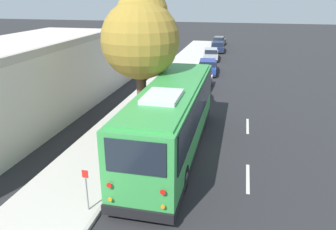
{
  "coord_description": "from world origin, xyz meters",
  "views": [
    {
      "loc": [
        -14.44,
        -2.43,
        7.3
      ],
      "look_at": [
        1.4,
        1.16,
        1.3
      ],
      "focal_mm": 35.0,
      "sensor_mm": 36.0,
      "label": 1
    }
  ],
  "objects_px": {
    "parked_sedan_white": "(199,83)",
    "shuttle_bus": "(172,116)",
    "sign_post_far": "(109,163)",
    "street_tree": "(141,35)",
    "parked_sedan_navy": "(218,47)",
    "sign_post_near": "(87,190)",
    "parked_sedan_silver": "(211,54)",
    "parked_sedan_blue": "(207,67)",
    "parked_sedan_gray": "(219,41)"
  },
  "relations": [
    {
      "from": "sign_post_far",
      "to": "street_tree",
      "type": "bearing_deg",
      "value": 3.84
    },
    {
      "from": "parked_sedan_white",
      "to": "sign_post_far",
      "type": "height_order",
      "value": "sign_post_far"
    },
    {
      "from": "parked_sedan_navy",
      "to": "parked_sedan_gray",
      "type": "distance_m",
      "value": 5.86
    },
    {
      "from": "parked_sedan_white",
      "to": "shuttle_bus",
      "type": "bearing_deg",
      "value": -177.67
    },
    {
      "from": "sign_post_near",
      "to": "street_tree",
      "type": "bearing_deg",
      "value": 2.89
    },
    {
      "from": "sign_post_far",
      "to": "parked_sedan_silver",
      "type": "bearing_deg",
      "value": -2.57
    },
    {
      "from": "parked_sedan_white",
      "to": "parked_sedan_silver",
      "type": "xyz_separation_m",
      "value": [
        13.46,
        0.37,
        0.02
      ]
    },
    {
      "from": "shuttle_bus",
      "to": "parked_sedan_navy",
      "type": "height_order",
      "value": "shuttle_bus"
    },
    {
      "from": "parked_sedan_gray",
      "to": "street_tree",
      "type": "distance_m",
      "value": 34.49
    },
    {
      "from": "shuttle_bus",
      "to": "parked_sedan_white",
      "type": "relative_size",
      "value": 2.41
    },
    {
      "from": "parked_sedan_gray",
      "to": "street_tree",
      "type": "bearing_deg",
      "value": -178.92
    },
    {
      "from": "parked_sedan_navy",
      "to": "sign_post_far",
      "type": "relative_size",
      "value": 2.86
    },
    {
      "from": "parked_sedan_navy",
      "to": "parked_sedan_blue",
      "type": "bearing_deg",
      "value": 176.14
    },
    {
      "from": "parked_sedan_white",
      "to": "sign_post_near",
      "type": "height_order",
      "value": "sign_post_near"
    },
    {
      "from": "parked_sedan_blue",
      "to": "parked_sedan_silver",
      "type": "height_order",
      "value": "parked_sedan_silver"
    },
    {
      "from": "parked_sedan_navy",
      "to": "sign_post_near",
      "type": "bearing_deg",
      "value": 173.28
    },
    {
      "from": "shuttle_bus",
      "to": "sign_post_far",
      "type": "distance_m",
      "value": 3.94
    },
    {
      "from": "parked_sedan_silver",
      "to": "parked_sedan_navy",
      "type": "height_order",
      "value": "parked_sedan_silver"
    },
    {
      "from": "street_tree",
      "to": "sign_post_near",
      "type": "height_order",
      "value": "street_tree"
    },
    {
      "from": "parked_sedan_navy",
      "to": "parked_sedan_silver",
      "type": "bearing_deg",
      "value": 173.08
    },
    {
      "from": "parked_sedan_silver",
      "to": "sign_post_far",
      "type": "xyz_separation_m",
      "value": [
        -28.22,
        1.27,
        0.35
      ]
    },
    {
      "from": "parked_sedan_silver",
      "to": "sign_post_far",
      "type": "height_order",
      "value": "sign_post_far"
    },
    {
      "from": "sign_post_far",
      "to": "sign_post_near",
      "type": "bearing_deg",
      "value": 180.0
    },
    {
      "from": "shuttle_bus",
      "to": "sign_post_near",
      "type": "height_order",
      "value": "shuttle_bus"
    },
    {
      "from": "parked_sedan_white",
      "to": "parked_sedan_blue",
      "type": "relative_size",
      "value": 0.99
    },
    {
      "from": "street_tree",
      "to": "sign_post_near",
      "type": "xyz_separation_m",
      "value": [
        -8.0,
        -0.4,
        -4.34
      ]
    },
    {
      "from": "parked_sedan_white",
      "to": "parked_sedan_blue",
      "type": "distance_m",
      "value": 6.27
    },
    {
      "from": "parked_sedan_silver",
      "to": "sign_post_far",
      "type": "distance_m",
      "value": 28.25
    },
    {
      "from": "parked_sedan_navy",
      "to": "street_tree",
      "type": "height_order",
      "value": "street_tree"
    },
    {
      "from": "parked_sedan_blue",
      "to": "street_tree",
      "type": "bearing_deg",
      "value": 167.94
    },
    {
      "from": "sign_post_near",
      "to": "parked_sedan_white",
      "type": "bearing_deg",
      "value": -5.58
    },
    {
      "from": "parked_sedan_gray",
      "to": "street_tree",
      "type": "relative_size",
      "value": 0.61
    },
    {
      "from": "shuttle_bus",
      "to": "parked_sedan_silver",
      "type": "distance_m",
      "value": 24.94
    },
    {
      "from": "shuttle_bus",
      "to": "sign_post_far",
      "type": "bearing_deg",
      "value": 150.2
    },
    {
      "from": "parked_sedan_white",
      "to": "sign_post_near",
      "type": "distance_m",
      "value": 16.83
    },
    {
      "from": "sign_post_far",
      "to": "parked_sedan_navy",
      "type": "bearing_deg",
      "value": -2.58
    },
    {
      "from": "sign_post_far",
      "to": "parked_sedan_blue",
      "type": "bearing_deg",
      "value": -4.46
    },
    {
      "from": "parked_sedan_blue",
      "to": "parked_sedan_silver",
      "type": "bearing_deg",
      "value": -1.31
    },
    {
      "from": "parked_sedan_white",
      "to": "sign_post_near",
      "type": "relative_size",
      "value": 2.99
    },
    {
      "from": "sign_post_near",
      "to": "parked_sedan_navy",
      "type": "bearing_deg",
      "value": -2.44
    },
    {
      "from": "parked_sedan_silver",
      "to": "parked_sedan_gray",
      "type": "xyz_separation_m",
      "value": [
        11.92,
        -0.01,
        -0.01
      ]
    },
    {
      "from": "parked_sedan_silver",
      "to": "sign_post_near",
      "type": "height_order",
      "value": "sign_post_near"
    },
    {
      "from": "parked_sedan_white",
      "to": "sign_post_far",
      "type": "bearing_deg",
      "value": 174.7
    },
    {
      "from": "shuttle_bus",
      "to": "parked_sedan_navy",
      "type": "xyz_separation_m",
      "value": [
        30.97,
        0.35,
        -1.3
      ]
    },
    {
      "from": "parked_sedan_navy",
      "to": "sign_post_far",
      "type": "bearing_deg",
      "value": 173.14
    },
    {
      "from": "shuttle_bus",
      "to": "sign_post_far",
      "type": "xyz_separation_m",
      "value": [
        -3.32,
        1.9,
        -0.95
      ]
    },
    {
      "from": "parked_sedan_navy",
      "to": "street_tree",
      "type": "xyz_separation_m",
      "value": [
        -28.27,
        1.95,
        4.69
      ]
    },
    {
      "from": "shuttle_bus",
      "to": "street_tree",
      "type": "xyz_separation_m",
      "value": [
        2.69,
        2.3,
        3.38
      ]
    },
    {
      "from": "parked_sedan_white",
      "to": "parked_sedan_gray",
      "type": "bearing_deg",
      "value": 1.86
    },
    {
      "from": "parked_sedan_gray",
      "to": "sign_post_near",
      "type": "relative_size",
      "value": 2.93
    }
  ]
}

